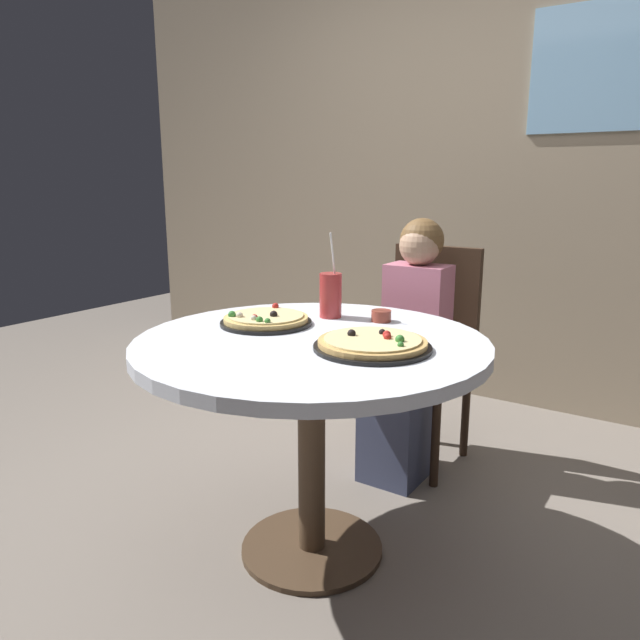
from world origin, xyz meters
TOP-DOWN VIEW (x-y plane):
  - ground_plane at (0.00, 0.00)m, footprint 8.00×8.00m
  - wall_with_window at (0.00, 1.84)m, footprint 5.20×0.14m
  - dining_table at (0.00, 0.00)m, footprint 1.11×1.11m
  - chair_wooden at (0.00, 0.90)m, footprint 0.40×0.40m
  - diner_child at (-0.00, 0.72)m, footprint 0.26×0.41m
  - pizza_veggie at (0.22, 0.00)m, footprint 0.35×0.35m
  - pizza_cheese at (-0.24, 0.07)m, footprint 0.31×0.31m
  - soda_cup at (-0.11, 0.29)m, footprint 0.08×0.08m
  - sauce_bowl at (0.07, 0.33)m, footprint 0.07×0.07m

SIDE VIEW (x-z plane):
  - ground_plane at x=0.00m, z-range 0.00..0.00m
  - diner_child at x=0.00m, z-range -0.06..1.02m
  - chair_wooden at x=0.00m, z-range 0.06..1.01m
  - dining_table at x=0.00m, z-range 0.27..1.02m
  - pizza_veggie at x=0.22m, z-range 0.74..0.79m
  - pizza_cheese at x=-0.24m, z-range 0.74..0.79m
  - sauce_bowl at x=0.07m, z-range 0.75..0.79m
  - soda_cup at x=-0.11m, z-range 0.68..0.98m
  - wall_with_window at x=0.00m, z-range 0.00..2.90m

